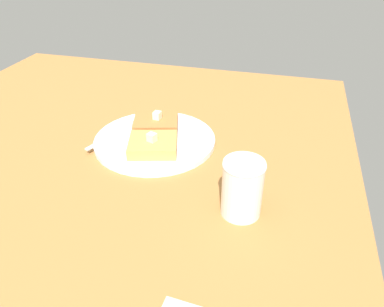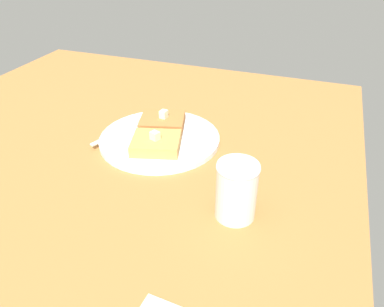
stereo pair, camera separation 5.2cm
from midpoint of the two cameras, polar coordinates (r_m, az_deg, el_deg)
table_surface at (r=86.55cm, az=-14.83°, el=0.41°), size 108.32×108.32×2.70cm
plate at (r=84.34cm, az=-7.45°, el=2.01°), size 26.91×26.91×1.20cm
toast_slice_left at (r=87.78cm, az=-7.22°, el=4.59°), size 11.27×12.05×2.35cm
toast_slice_middle at (r=79.29cm, az=-7.87°, el=1.27°), size 11.27×12.05×2.35cm
butter_pat_primary at (r=86.74cm, az=-7.07°, el=5.76°), size 1.89×1.74×1.74cm
butter_pat_secondary at (r=77.97cm, az=-8.06°, el=2.42°), size 2.07×2.17×1.74cm
fork at (r=87.41cm, az=-12.89°, el=3.11°), size 15.58×6.64×0.36cm
syrup_jar at (r=62.41cm, az=5.26°, el=-5.74°), size 7.06×7.06×10.22cm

